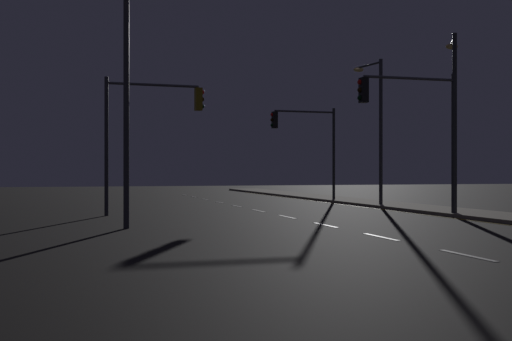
# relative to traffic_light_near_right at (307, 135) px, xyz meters

# --- Properties ---
(ground_plane) EXTENTS (112.00, 112.00, 0.00)m
(ground_plane) POSITION_rel_traffic_light_near_right_xyz_m (-4.99, -14.74, -3.91)
(ground_plane) COLOR black
(ground_plane) RESTS_ON ground
(sidewalk_right) EXTENTS (2.76, 77.00, 0.14)m
(sidewalk_right) POSITION_rel_traffic_light_near_right_xyz_m (2.47, -14.74, -3.84)
(sidewalk_right) COLOR gray
(sidewalk_right) RESTS_ON ground
(lane_markings_center) EXTENTS (0.14, 50.00, 0.01)m
(lane_markings_center) POSITION_rel_traffic_light_near_right_xyz_m (-4.99, -11.24, -3.90)
(lane_markings_center) COLOR silver
(lane_markings_center) RESTS_ON ground
(lane_edge_line) EXTENTS (0.14, 53.00, 0.01)m
(lane_edge_line) POSITION_rel_traffic_light_near_right_xyz_m (0.84, -9.74, -3.90)
(lane_edge_line) COLOR gold
(lane_edge_line) RESTS_ON ground
(traffic_light_near_right) EXTENTS (4.01, 0.36, 5.34)m
(traffic_light_near_right) POSITION_rel_traffic_light_near_right_xyz_m (0.00, 0.00, 0.00)
(traffic_light_near_right) COLOR #2D3033
(traffic_light_near_right) RESTS_ON sidewalk_right
(traffic_light_far_right) EXTENTS (4.12, 0.44, 5.59)m
(traffic_light_far_right) POSITION_rel_traffic_light_near_right_xyz_m (-10.03, -8.50, 0.03)
(traffic_light_far_right) COLOR #38383D
(traffic_light_far_right) RESTS_ON ground
(traffic_light_mid_right) EXTENTS (4.21, 0.34, 5.50)m
(traffic_light_mid_right) POSITION_rel_traffic_light_near_right_xyz_m (-0.35, -12.77, 0.12)
(traffic_light_mid_right) COLOR #2D3033
(traffic_light_mid_right) RESTS_ON sidewalk_right
(street_lamp_mid_block) EXTENTS (0.68, 2.21, 7.26)m
(street_lamp_mid_block) POSITION_rel_traffic_light_near_right_xyz_m (1.72, -5.45, 0.63)
(street_lamp_mid_block) COLOR #38383D
(street_lamp_mid_block) RESTS_ON sidewalk_right
(street_lamp_corner) EXTENTS (1.10, 1.61, 7.15)m
(street_lamp_corner) POSITION_rel_traffic_light_near_right_xyz_m (1.71, -12.40, 0.53)
(street_lamp_corner) COLOR #2D3033
(street_lamp_corner) RESTS_ON sidewalk_right
(street_lamp_across_street) EXTENTS (1.57, 2.01, 7.48)m
(street_lamp_across_street) POSITION_rel_traffic_light_near_right_xyz_m (-11.68, -15.00, 0.62)
(street_lamp_across_street) COLOR #38383D
(street_lamp_across_street) RESTS_ON ground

